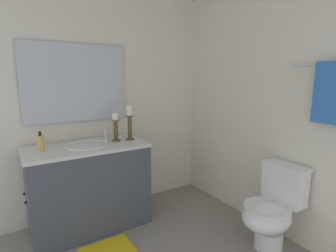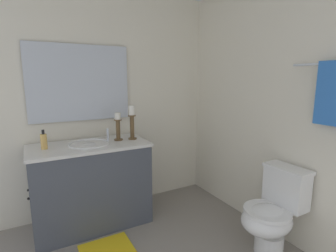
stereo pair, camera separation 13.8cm
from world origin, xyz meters
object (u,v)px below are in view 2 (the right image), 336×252
(candle_holder_tall, at_px, (132,121))
(towel_near_vanity, at_px, (336,94))
(sink_basin, at_px, (90,148))
(mirror, at_px, (80,83))
(toilet, at_px, (272,213))
(soap_bottle, at_px, (44,141))
(candle_holder_short, at_px, (118,126))
(vanity_cabinet, at_px, (92,185))

(candle_holder_tall, distance_m, towel_near_vanity, 1.82)
(sink_basin, height_order, mirror, mirror)
(sink_basin, distance_m, toilet, 1.78)
(sink_basin, bearing_deg, towel_near_vanity, 44.33)
(soap_bottle, bearing_deg, candle_holder_short, 90.54)
(soap_bottle, bearing_deg, sink_basin, 87.59)
(sink_basin, xyz_separation_m, candle_holder_short, (-0.02, 0.31, 0.19))
(candle_holder_tall, xyz_separation_m, towel_near_vanity, (1.48, 1.00, 0.34))
(candle_holder_short, relative_size, soap_bottle, 1.62)
(mirror, xyz_separation_m, toilet, (1.48, 1.25, -1.08))
(vanity_cabinet, bearing_deg, sink_basin, 90.00)
(soap_bottle, distance_m, towel_near_vanity, 2.42)
(soap_bottle, relative_size, toilet, 0.24)
(sink_basin, bearing_deg, candle_holder_short, 94.37)
(sink_basin, bearing_deg, toilet, 46.15)
(toilet, bearing_deg, soap_bottle, -126.41)
(candle_holder_tall, relative_size, soap_bottle, 1.99)
(candle_holder_short, xyz_separation_m, towel_near_vanity, (1.51, 1.14, 0.38))
(soap_bottle, bearing_deg, toilet, 53.59)
(mirror, bearing_deg, vanity_cabinet, -0.01)
(toilet, bearing_deg, candle_holder_tall, -146.38)
(candle_holder_short, bearing_deg, candle_holder_tall, 79.88)
(mirror, bearing_deg, soap_bottle, -56.55)
(soap_bottle, bearing_deg, towel_near_vanity, 50.93)
(candle_holder_tall, bearing_deg, mirror, -121.98)
(sink_basin, xyz_separation_m, candle_holder_tall, (0.00, 0.45, 0.23))
(mirror, distance_m, candle_holder_tall, 0.67)
(mirror, relative_size, candle_holder_short, 3.52)
(candle_holder_tall, bearing_deg, vanity_cabinet, -90.34)
(mirror, height_order, candle_holder_short, mirror)
(sink_basin, xyz_separation_m, towel_near_vanity, (1.48, 1.45, 0.57))
(vanity_cabinet, bearing_deg, towel_near_vanity, 44.35)
(sink_basin, bearing_deg, soap_bottle, -92.41)
(mirror, height_order, soap_bottle, mirror)
(vanity_cabinet, xyz_separation_m, soap_bottle, (-0.02, -0.40, 0.50))
(soap_bottle, height_order, toilet, soap_bottle)
(toilet, bearing_deg, towel_near_vanity, 35.37)
(towel_near_vanity, bearing_deg, candle_holder_short, -142.81)
(sink_basin, height_order, candle_holder_tall, candle_holder_tall)
(candle_holder_tall, bearing_deg, soap_bottle, -91.31)
(toilet, distance_m, towel_near_vanity, 1.08)
(sink_basin, xyz_separation_m, mirror, (-0.28, -0.00, 0.63))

